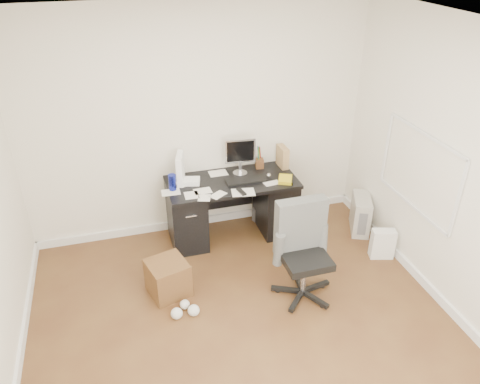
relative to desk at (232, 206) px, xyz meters
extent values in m
plane|color=#4D2C19|center=(-0.30, -1.65, -0.40)|extent=(4.00, 4.00, 0.00)
cube|color=white|center=(-0.30, 0.35, 0.95)|extent=(4.00, 0.02, 2.70)
cube|color=white|center=(1.70, -1.65, 0.95)|extent=(0.02, 4.00, 2.70)
cube|color=white|center=(-0.30, -1.65, 2.30)|extent=(4.00, 4.00, 0.02)
cube|color=white|center=(-0.30, 0.33, -0.35)|extent=(4.00, 0.03, 0.10)
cube|color=white|center=(1.69, -1.65, -0.35)|extent=(0.03, 4.00, 0.10)
cube|color=white|center=(-2.29, -1.65, -0.35)|extent=(0.03, 4.00, 0.10)
cube|color=black|center=(0.00, 0.00, 0.33)|extent=(1.50, 0.70, 0.04)
cube|color=black|center=(-0.55, 0.00, -0.04)|extent=(0.40, 0.60, 0.71)
cube|color=black|center=(0.55, 0.00, -0.04)|extent=(0.40, 0.60, 0.71)
cube|color=black|center=(0.00, 0.33, 0.06)|extent=(0.70, 0.03, 0.51)
cube|color=black|center=(0.15, -0.07, 0.36)|extent=(0.47, 0.16, 0.03)
sphere|color=silver|center=(0.43, -0.05, 0.38)|extent=(0.06, 0.06, 0.06)
cylinder|color=navy|center=(-0.69, -0.02, 0.44)|extent=(0.11, 0.11, 0.19)
cube|color=white|center=(-0.57, 0.14, 0.52)|extent=(0.21, 0.32, 0.34)
cube|color=#9D7E4C|center=(0.69, 0.19, 0.48)|extent=(0.12, 0.22, 0.26)
cube|color=yellow|center=(0.60, -0.18, 0.37)|extent=(0.24, 0.26, 0.04)
cube|color=#A8A398|center=(1.55, -0.34, -0.17)|extent=(0.36, 0.50, 0.45)
cube|color=white|center=(1.52, -0.91, -0.22)|extent=(0.30, 0.25, 0.35)
cube|color=#503318|center=(-0.91, -0.83, -0.21)|extent=(0.46, 0.46, 0.38)
cube|color=#5D5D62|center=(0.52, 0.17, -0.31)|extent=(0.39, 0.36, 0.19)
camera|label=1|loc=(-1.23, -4.60, 2.91)|focal=35.00mm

